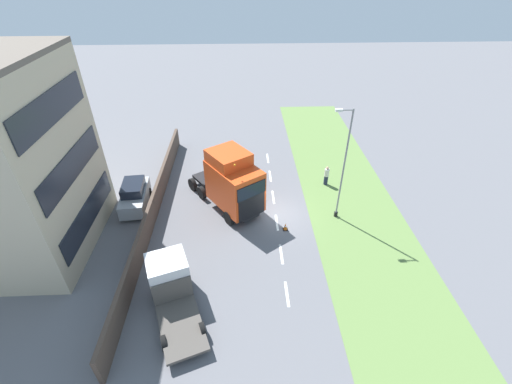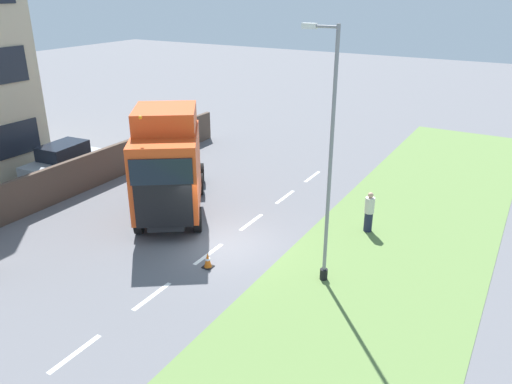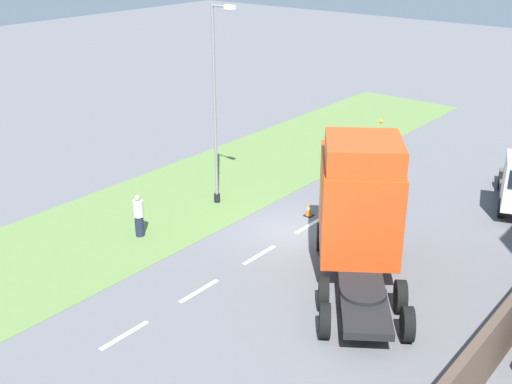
{
  "view_description": "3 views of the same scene",
  "coord_description": "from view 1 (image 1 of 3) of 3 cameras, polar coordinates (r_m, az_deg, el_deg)",
  "views": [
    {
      "loc": [
        2.32,
        20.05,
        16.14
      ],
      "look_at": [
        1.52,
        0.81,
        2.71
      ],
      "focal_mm": 24.0,
      "sensor_mm": 36.0,
      "label": 1
    },
    {
      "loc": [
        -9.85,
        14.33,
        9.4
      ],
      "look_at": [
        -1.97,
        0.7,
        2.89
      ],
      "focal_mm": 35.0,
      "sensor_mm": 36.0,
      "label": 2
    },
    {
      "loc": [
        12.97,
        -18.6,
        11.22
      ],
      "look_at": [
        -0.35,
        -2.06,
        2.34
      ],
      "focal_mm": 45.0,
      "sensor_mm": 36.0,
      "label": 3
    }
  ],
  "objects": [
    {
      "name": "ground_plane",
      "position": [
        25.84,
        3.31,
        -3.83
      ],
      "size": [
        120.0,
        120.0,
        0.0
      ],
      "primitive_type": "plane",
      "color": "slate",
      "rests_on": "ground"
    },
    {
      "name": "grass_verge",
      "position": [
        27.05,
        16.09,
        -3.34
      ],
      "size": [
        7.0,
        44.0,
        0.01
      ],
      "color": "#607F42",
      "rests_on": "ground"
    },
    {
      "name": "lane_markings",
      "position": [
        26.39,
        3.17,
        -2.88
      ],
      "size": [
        0.16,
        17.8,
        0.0
      ],
      "color": "white",
      "rests_on": "ground"
    },
    {
      "name": "boundary_wall",
      "position": [
        26.07,
        -16.75,
        -2.68
      ],
      "size": [
        0.25,
        24.0,
        1.76
      ],
      "color": "#4C3D33",
      "rests_on": "ground"
    },
    {
      "name": "lorry_cab",
      "position": [
        24.99,
        -3.97,
        1.55
      ],
      "size": [
        6.22,
        7.37,
        4.98
      ],
      "rotation": [
        0.0,
        0.0,
        0.6
      ],
      "color": "black",
      "rests_on": "ground"
    },
    {
      "name": "flatbed_truck",
      "position": [
        19.88,
        -14.06,
        -14.36
      ],
      "size": [
        3.82,
        5.86,
        2.67
      ],
      "rotation": [
        0.0,
        0.0,
        3.48
      ],
      "color": "silver",
      "rests_on": "ground"
    },
    {
      "name": "parked_car",
      "position": [
        27.72,
        -19.57,
        -0.53
      ],
      "size": [
        2.18,
        4.37,
        2.04
      ],
      "rotation": [
        0.0,
        0.0,
        0.09
      ],
      "color": "#9EA3A8",
      "rests_on": "ground"
    },
    {
      "name": "lamp_post",
      "position": [
        24.07,
        14.14,
        3.58
      ],
      "size": [
        1.25,
        0.27,
        8.43
      ],
      "color": "black",
      "rests_on": "ground"
    },
    {
      "name": "pedestrian",
      "position": [
        29.32,
        11.65,
        2.66
      ],
      "size": [
        0.39,
        0.39,
        1.73
      ],
      "color": "#1E233D",
      "rests_on": "ground"
    },
    {
      "name": "traffic_cone_lead",
      "position": [
        24.43,
        4.94,
        -5.75
      ],
      "size": [
        0.36,
        0.36,
        0.58
      ],
      "color": "black",
      "rests_on": "ground"
    }
  ]
}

